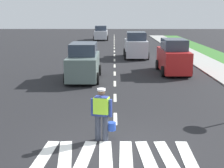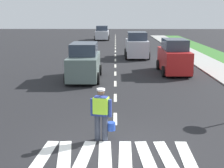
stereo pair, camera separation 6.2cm
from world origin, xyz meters
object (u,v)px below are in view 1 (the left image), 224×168
object	(u,v)px
car_oncoming_third	(101,33)
car_outgoing_far	(136,46)
car_parked_far	(173,57)
car_oncoming_lead	(84,63)
road_worker	(102,112)

from	to	relation	value
car_oncoming_third	car_outgoing_far	world-z (taller)	car_outgoing_far
car_oncoming_third	car_parked_far	size ratio (longest dim) A/B	0.98
car_outgoing_far	car_oncoming_lead	size ratio (longest dim) A/B	0.92
car_parked_far	car_oncoming_third	bearing A→B (deg)	102.64
car_oncoming_third	car_outgoing_far	xyz separation A→B (m)	(3.82, -18.64, 0.10)
car_oncoming_third	car_outgoing_far	bearing A→B (deg)	-78.41
car_oncoming_lead	car_parked_far	bearing A→B (deg)	20.21
road_worker	car_outgoing_far	world-z (taller)	car_outgoing_far
road_worker	car_parked_far	size ratio (longest dim) A/B	0.40
car_oncoming_lead	car_parked_far	world-z (taller)	car_parked_far
road_worker	car_oncoming_lead	world-z (taller)	car_oncoming_lead
car_oncoming_lead	car_parked_far	xyz separation A→B (m)	(5.71, 2.10, 0.03)
road_worker	car_oncoming_lead	xyz separation A→B (m)	(-1.44, 9.21, 0.08)
car_outgoing_far	car_oncoming_lead	bearing A→B (deg)	-111.92
car_outgoing_far	car_parked_far	size ratio (longest dim) A/B	0.94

